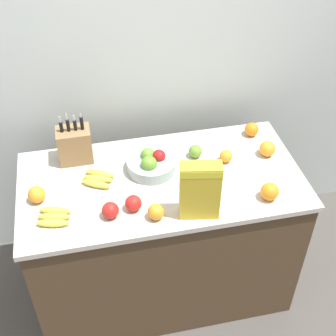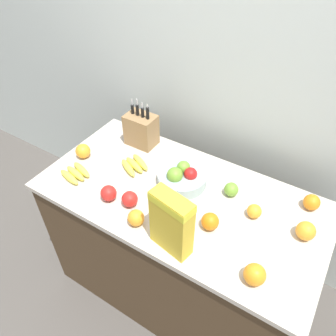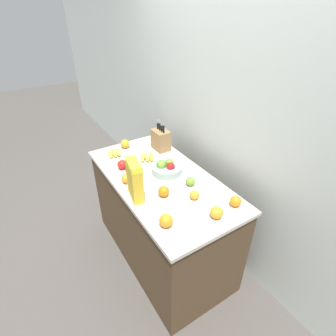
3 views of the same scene
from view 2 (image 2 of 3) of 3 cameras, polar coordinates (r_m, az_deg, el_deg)
The scene contains 18 objects.
ground_plane at distance 2.42m, azimuth 1.54°, elevation -19.69°, with size 14.00×14.00×0.00m, color #514C47.
wall_back at distance 1.88m, azimuth 11.82°, elevation 15.00°, with size 9.00×0.06×2.60m.
counter at distance 2.03m, azimuth 1.78°, elevation -13.54°, with size 1.47×0.74×0.91m.
knife_block at distance 1.95m, azimuth -4.69°, elevation 6.68°, with size 0.18×0.13×0.30m.
cereal_box at distance 1.35m, azimuth 0.60°, elevation -9.29°, with size 0.20×0.11×0.30m.
fruit_bowl at distance 1.71m, azimuth 2.45°, elevation -1.56°, with size 0.26×0.26×0.12m.
banana_bunch_left at distance 1.83m, azimuth -15.81°, elevation -0.90°, with size 0.17×0.15×0.04m.
banana_bunch_right at distance 1.82m, azimuth -5.88°, elevation 0.54°, with size 0.18×0.18×0.04m.
apple_rightmost at distance 1.65m, azimuth -10.32°, elevation -4.35°, with size 0.08×0.08×0.08m, color red.
apple_near_bananas at distance 1.68m, azimuth 10.96°, elevation -3.69°, with size 0.07×0.07×0.07m, color #6B9E33.
apple_leftmost at distance 1.61m, azimuth -6.68°, elevation -5.40°, with size 0.08×0.08×0.08m, color red.
orange_back_center at distance 1.61m, azimuth 14.79°, elevation -7.29°, with size 0.07×0.07×0.07m, color orange.
orange_front_right at distance 1.52m, azimuth 7.34°, elevation -9.22°, with size 0.08×0.08×0.08m, color orange.
orange_by_cereal at distance 1.53m, azimuth -5.60°, elevation -8.64°, with size 0.08×0.08×0.08m, color orange.
orange_front_left at distance 1.40m, azimuth 14.87°, elevation -17.50°, with size 0.09×0.09×0.09m, color orange.
orange_mid_right at distance 1.73m, azimuth 23.74°, elevation -5.48°, with size 0.08×0.08×0.08m, color orange.
orange_front_center at distance 1.93m, azimuth -14.59°, elevation 2.88°, with size 0.08×0.08×0.08m, color orange.
orange_near_bowl at distance 1.59m, azimuth 22.86°, elevation -10.05°, with size 0.09×0.09×0.09m, color orange.
Camera 2 is at (0.56, -1.01, 2.12)m, focal length 35.00 mm.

